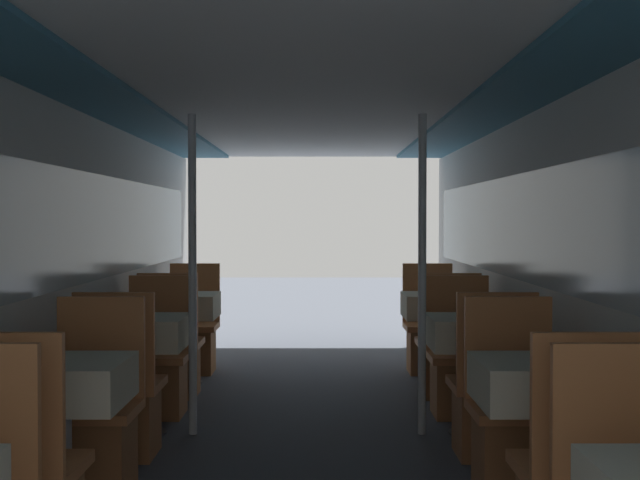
# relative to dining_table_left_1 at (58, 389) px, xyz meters

# --- Properties ---
(wall_left) EXTENTS (0.05, 10.26, 2.07)m
(wall_left) POSITION_rel_dining_table_left_1_xyz_m (-0.37, 0.98, 0.45)
(wall_left) COLOR silver
(wall_left) RESTS_ON ground_plane
(wall_right) EXTENTS (0.05, 10.26, 2.07)m
(wall_right) POSITION_rel_dining_table_left_1_xyz_m (2.54, 0.98, 0.45)
(wall_right) COLOR silver
(wall_right) RESTS_ON ground_plane
(ceiling_panel) EXTENTS (2.91, 10.26, 0.07)m
(ceiling_panel) POSITION_rel_dining_table_left_1_xyz_m (1.08, 0.98, 1.48)
(ceiling_panel) COLOR silver
(ceiling_panel) RESTS_ON wall_left
(dining_table_left_1) EXTENTS (0.59, 0.59, 0.76)m
(dining_table_left_1) POSITION_rel_dining_table_left_1_xyz_m (0.00, 0.00, 0.00)
(dining_table_left_1) COLOR #4C4C51
(dining_table_left_1) RESTS_ON ground_plane
(chair_left_far_1) EXTENTS (0.46, 0.46, 0.98)m
(chair_left_far_1) POSITION_rel_dining_table_left_1_xyz_m (0.00, 0.56, -0.34)
(chair_left_far_1) COLOR #9C5B31
(chair_left_far_1) RESTS_ON ground_plane
(dining_table_left_2) EXTENTS (0.59, 0.59, 0.76)m
(dining_table_left_2) POSITION_rel_dining_table_left_1_xyz_m (0.00, 1.77, 0.00)
(dining_table_left_2) COLOR #4C4C51
(dining_table_left_2) RESTS_ON ground_plane
(chair_left_near_2) EXTENTS (0.46, 0.46, 0.98)m
(chair_left_near_2) POSITION_rel_dining_table_left_1_xyz_m (0.00, 1.21, -0.34)
(chair_left_near_2) COLOR #9C5B31
(chair_left_near_2) RESTS_ON ground_plane
(chair_left_far_2) EXTENTS (0.46, 0.46, 0.98)m
(chair_left_far_2) POSITION_rel_dining_table_left_1_xyz_m (0.00, 2.33, -0.34)
(chair_left_far_2) COLOR #9C5B31
(chair_left_far_2) RESTS_ON ground_plane
(support_pole_left_2) EXTENTS (0.05, 0.05, 2.07)m
(support_pole_left_2) POSITION_rel_dining_table_left_1_xyz_m (0.34, 1.77, 0.40)
(support_pole_left_2) COLOR silver
(support_pole_left_2) RESTS_ON ground_plane
(dining_table_left_3) EXTENTS (0.59, 0.59, 0.76)m
(dining_table_left_3) POSITION_rel_dining_table_left_1_xyz_m (0.00, 3.55, 0.00)
(dining_table_left_3) COLOR #4C4C51
(dining_table_left_3) RESTS_ON ground_plane
(chair_left_near_3) EXTENTS (0.46, 0.46, 0.98)m
(chair_left_near_3) POSITION_rel_dining_table_left_1_xyz_m (0.00, 2.99, -0.34)
(chair_left_near_3) COLOR #9C5B31
(chair_left_near_3) RESTS_ON ground_plane
(chair_left_far_3) EXTENTS (0.46, 0.46, 0.98)m
(chair_left_far_3) POSITION_rel_dining_table_left_1_xyz_m (0.00, 4.11, -0.34)
(chair_left_far_3) COLOR #9C5B31
(chair_left_far_3) RESTS_ON ground_plane
(dining_table_right_1) EXTENTS (0.59, 0.59, 0.76)m
(dining_table_right_1) POSITION_rel_dining_table_left_1_xyz_m (2.17, 0.00, 0.00)
(dining_table_right_1) COLOR #4C4C51
(dining_table_right_1) RESTS_ON ground_plane
(chair_right_far_1) EXTENTS (0.46, 0.46, 0.98)m
(chair_right_far_1) POSITION_rel_dining_table_left_1_xyz_m (2.17, 0.56, -0.34)
(chair_right_far_1) COLOR #9C5B31
(chair_right_far_1) RESTS_ON ground_plane
(dining_table_right_2) EXTENTS (0.59, 0.59, 0.76)m
(dining_table_right_2) POSITION_rel_dining_table_left_1_xyz_m (2.17, 1.77, 0.00)
(dining_table_right_2) COLOR #4C4C51
(dining_table_right_2) RESTS_ON ground_plane
(chair_right_near_2) EXTENTS (0.46, 0.46, 0.98)m
(chair_right_near_2) POSITION_rel_dining_table_left_1_xyz_m (2.17, 1.21, -0.34)
(chair_right_near_2) COLOR #9C5B31
(chair_right_near_2) RESTS_ON ground_plane
(chair_right_far_2) EXTENTS (0.46, 0.46, 0.98)m
(chair_right_far_2) POSITION_rel_dining_table_left_1_xyz_m (2.17, 2.33, -0.34)
(chair_right_far_2) COLOR #9C5B31
(chair_right_far_2) RESTS_ON ground_plane
(support_pole_right_2) EXTENTS (0.05, 0.05, 2.07)m
(support_pole_right_2) POSITION_rel_dining_table_left_1_xyz_m (1.83, 1.77, 0.40)
(support_pole_right_2) COLOR silver
(support_pole_right_2) RESTS_ON ground_plane
(dining_table_right_3) EXTENTS (0.59, 0.59, 0.76)m
(dining_table_right_3) POSITION_rel_dining_table_left_1_xyz_m (2.17, 3.55, 0.00)
(dining_table_right_3) COLOR #4C4C51
(dining_table_right_3) RESTS_ON ground_plane
(chair_right_near_3) EXTENTS (0.46, 0.46, 0.98)m
(chair_right_near_3) POSITION_rel_dining_table_left_1_xyz_m (2.17, 2.99, -0.34)
(chair_right_near_3) COLOR #9C5B31
(chair_right_near_3) RESTS_ON ground_plane
(chair_right_far_3) EXTENTS (0.46, 0.46, 0.98)m
(chair_right_far_3) POSITION_rel_dining_table_left_1_xyz_m (2.17, 4.11, -0.34)
(chair_right_far_3) COLOR #9C5B31
(chair_right_far_3) RESTS_ON ground_plane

